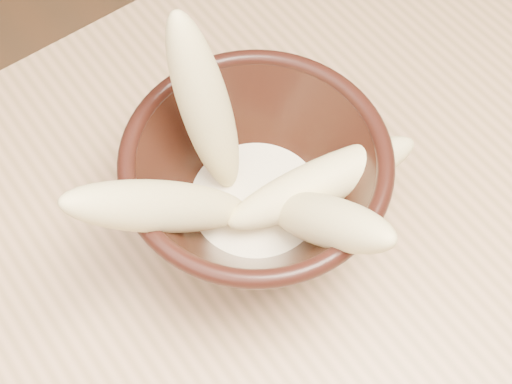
{
  "coord_description": "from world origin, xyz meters",
  "views": [
    {
      "loc": [
        -0.21,
        -0.08,
        1.27
      ],
      "look_at": [
        -0.05,
        0.13,
        0.8
      ],
      "focal_mm": 50.0,
      "sensor_mm": 36.0,
      "label": 1
    }
  ],
  "objects": [
    {
      "name": "banana_across",
      "position": [
        -0.01,
        0.1,
        0.82
      ],
      "size": [
        0.16,
        0.07,
        0.06
      ],
      "primitive_type": "ellipsoid",
      "rotation": [
        1.41,
        0.0,
        1.32
      ],
      "color": "#E4CD87",
      "rests_on": "bowl"
    },
    {
      "name": "milk_puddle",
      "position": [
        -0.05,
        0.13,
        0.78
      ],
      "size": [
        0.11,
        0.11,
        0.02
      ],
      "primitive_type": "cylinder",
      "color": "#F9EBC9",
      "rests_on": "bowl"
    },
    {
      "name": "banana_left",
      "position": [
        -0.12,
        0.14,
        0.85
      ],
      "size": [
        0.15,
        0.06,
        0.14
      ],
      "primitive_type": "ellipsoid",
      "rotation": [
        0.79,
        0.0,
        -1.71
      ],
      "color": "#E4CD87",
      "rests_on": "bowl"
    },
    {
      "name": "bowl",
      "position": [
        -0.05,
        0.13,
        0.81
      ],
      "size": [
        0.19,
        0.19,
        0.11
      ],
      "rotation": [
        0.0,
        0.0,
        0.27
      ],
      "color": "black",
      "rests_on": "table"
    },
    {
      "name": "table",
      "position": [
        0.0,
        0.0,
        0.67
      ],
      "size": [
        1.2,
        0.8,
        0.75
      ],
      "color": "tan",
      "rests_on": "ground"
    },
    {
      "name": "banana_front",
      "position": [
        -0.04,
        0.07,
        0.84
      ],
      "size": [
        0.05,
        0.13,
        0.12
      ],
      "primitive_type": "ellipsoid",
      "rotation": [
        0.81,
        0.0,
        0.1
      ],
      "color": "#E4CD87",
      "rests_on": "bowl"
    },
    {
      "name": "banana_upright",
      "position": [
        -0.06,
        0.18,
        0.87
      ],
      "size": [
        0.04,
        0.08,
        0.16
      ],
      "primitive_type": "ellipsoid",
      "rotation": [
        0.28,
        0.0,
        3.21
      ],
      "color": "#E4CD87",
      "rests_on": "bowl"
    }
  ]
}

